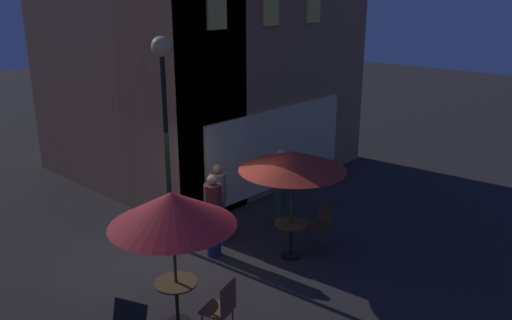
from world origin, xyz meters
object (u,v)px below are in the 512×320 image
Objects in this scene: cafe_table_1 at (177,294)px; patio_umbrella_0 at (293,161)px; patron_standing_1 at (213,216)px; cafe_chair_1 at (223,305)px; cafe_chair_0 at (321,221)px; patron_standing_2 at (280,186)px; cafe_table_0 at (291,233)px; patio_umbrella_1 at (172,209)px; patron_standing_0 at (218,203)px; street_lamp_near_corner at (164,91)px.

patio_umbrella_0 reaches higher than cafe_table_1.
cafe_chair_1 is at bearing 16.74° from patron_standing_1.
cafe_chair_0 is 0.52× the size of patron_standing_2.
cafe_table_1 reaches higher than cafe_table_0.
patron_standing_0 is (2.54, 1.70, -1.14)m from patio_umbrella_1.
street_lamp_near_corner reaches higher than patio_umbrella_1.
cafe_chair_1 is 2.75m from patron_standing_1.
patron_standing_1 is at bearing -158.86° from patron_standing_2.
cafe_chair_1 is at bearing -72.83° from patio_umbrella_1.
patron_standing_0 is at bearing 106.42° from cafe_table_0.
patron_standing_0 is (2.54, 1.70, 0.33)m from cafe_table_1.
patron_standing_2 reaches higher than patron_standing_0.
cafe_table_1 is at bearing -142.38° from patron_standing_2.
cafe_chair_0 is 2.29m from patron_standing_1.
cafe_table_0 is 1.53m from patio_umbrella_0.
patio_umbrella_1 is at bearing 10.70° from cafe_chair_0.
cafe_table_0 is 0.78× the size of cafe_chair_1.
cafe_chair_0 is 0.97× the size of cafe_chair_1.
cafe_table_1 is at bearing -178.53° from cafe_table_0.
cafe_table_0 is 0.43× the size of patron_standing_0.
patio_umbrella_1 is at bearing 0.00° from cafe_table_1.
street_lamp_near_corner reaches higher than patron_standing_2.
street_lamp_near_corner is 2.65m from patron_standing_0.
patron_standing_2 reaches higher than cafe_table_1.
patron_standing_2 is at bearing -20.70° from street_lamp_near_corner.
patio_umbrella_0 reaches higher than cafe_chair_1.
cafe_chair_0 is 2.23m from patron_standing_0.
patio_umbrella_0 is (1.32, -2.18, -1.27)m from street_lamp_near_corner.
cafe_table_0 is at bearing -112.57° from patron_standing_2.
cafe_chair_1 is 0.53× the size of patron_standing_2.
street_lamp_near_corner is at bearing 121.25° from patio_umbrella_0.
street_lamp_near_corner is at bearing -35.79° from cafe_chair_0.
cafe_chair_0 is (3.82, -0.09, 0.03)m from cafe_table_1.
cafe_table_1 is 3.07m from patron_standing_0.
patron_standing_2 is at bearing 47.46° from patio_umbrella_0.
cafe_chair_0 is 1.50m from patron_standing_2.
patron_standing_1 is (-1.01, 1.20, 0.35)m from cafe_table_0.
street_lamp_near_corner is 4.56× the size of cafe_chair_1.
patron_standing_2 is at bearing -78.58° from cafe_chair_1.
patio_umbrella_0 is at bearing 1.47° from patio_umbrella_1.
cafe_table_0 is at bearing 1.47° from cafe_table_1.
patio_umbrella_0 is (3.02, 0.08, 1.51)m from cafe_table_1.
street_lamp_near_corner is 1.94× the size of patio_umbrella_0.
street_lamp_near_corner is 4.71× the size of cafe_chair_0.
cafe_chair_1 is (0.25, -0.81, 0.03)m from cafe_table_1.
cafe_table_1 is (-3.02, -0.08, 0.02)m from cafe_table_0.
cafe_table_0 is 0.33× the size of patio_umbrella_0.
patron_standing_2 is (3.91, 2.13, 0.34)m from cafe_chair_1.
street_lamp_near_corner is at bearing 53.08° from cafe_table_1.
cafe_chair_1 is at bearing -162.27° from patio_umbrella_0.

